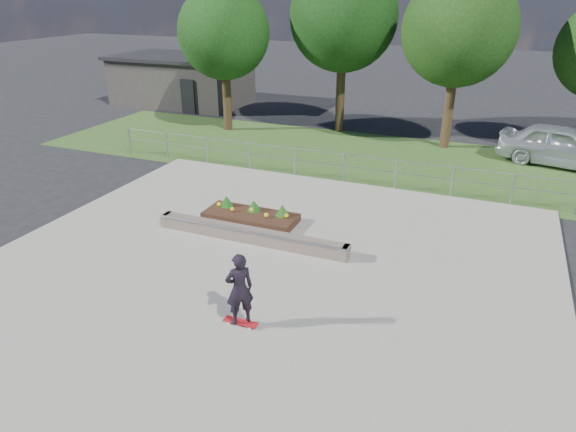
# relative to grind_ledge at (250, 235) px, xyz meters

# --- Properties ---
(ground) EXTENTS (120.00, 120.00, 0.00)m
(ground) POSITION_rel_grind_ledge_xyz_m (1.02, -1.54, -0.26)
(ground) COLOR black
(ground) RESTS_ON ground
(grass_verge) EXTENTS (30.00, 8.00, 0.02)m
(grass_verge) POSITION_rel_grind_ledge_xyz_m (1.02, 9.46, -0.25)
(grass_verge) COLOR #2E4E1F
(grass_verge) RESTS_ON ground
(concrete_slab) EXTENTS (15.00, 15.00, 0.06)m
(concrete_slab) POSITION_rel_grind_ledge_xyz_m (1.02, -1.54, -0.23)
(concrete_slab) COLOR gray
(concrete_slab) RESTS_ON ground
(fence) EXTENTS (20.06, 0.06, 1.20)m
(fence) POSITION_rel_grind_ledge_xyz_m (1.02, 5.96, 0.51)
(fence) COLOR #989AA0
(fence) RESTS_ON ground
(building) EXTENTS (8.40, 5.40, 3.00)m
(building) POSITION_rel_grind_ledge_xyz_m (-12.98, 16.46, 1.25)
(building) COLOR #2F2D2A
(building) RESTS_ON ground
(tree_far_left) EXTENTS (4.55, 4.55, 7.15)m
(tree_far_left) POSITION_rel_grind_ledge_xyz_m (-6.98, 11.46, 4.59)
(tree_far_left) COLOR #302013
(tree_far_left) RESTS_ON ground
(tree_mid_left) EXTENTS (5.25, 5.25, 8.25)m
(tree_mid_left) POSITION_rel_grind_ledge_xyz_m (-1.48, 13.46, 5.34)
(tree_mid_left) COLOR #2F2112
(tree_mid_left) RESTS_ON ground
(tree_mid_right) EXTENTS (4.90, 4.90, 7.70)m
(tree_mid_right) POSITION_rel_grind_ledge_xyz_m (4.02, 12.46, 4.97)
(tree_mid_right) COLOR #352315
(tree_mid_right) RESTS_ON ground
(grind_ledge) EXTENTS (6.00, 0.44, 0.43)m
(grind_ledge) POSITION_rel_grind_ledge_xyz_m (0.00, 0.00, 0.00)
(grind_ledge) COLOR brown
(grind_ledge) RESTS_ON concrete_slab
(planter_bed) EXTENTS (3.00, 1.20, 0.61)m
(planter_bed) POSITION_rel_grind_ledge_xyz_m (-0.65, 1.38, -0.02)
(planter_bed) COLOR black
(planter_bed) RESTS_ON concrete_slab
(skateboarder) EXTENTS (0.80, 0.71, 1.77)m
(skateboarder) POSITION_rel_grind_ledge_xyz_m (1.63, -3.75, 0.71)
(skateboarder) COLOR white
(skateboarder) RESTS_ON concrete_slab
(parked_car) EXTENTS (5.36, 3.08, 1.72)m
(parked_car) POSITION_rel_grind_ledge_xyz_m (8.85, 11.51, 0.59)
(parked_car) COLOR silver
(parked_car) RESTS_ON ground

